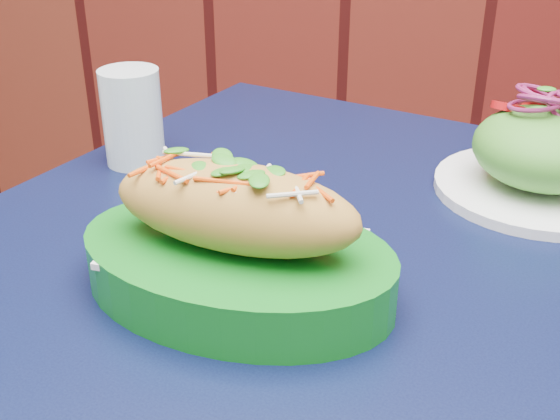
# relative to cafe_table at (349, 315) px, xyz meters

# --- Properties ---
(cafe_table) EXTENTS (1.03, 1.03, 0.75)m
(cafe_table) POSITION_rel_cafe_table_xyz_m (0.00, 0.00, 0.00)
(cafe_table) COLOR black
(cafe_table) RESTS_ON ground
(banh_mi_basket) EXTENTS (0.32, 0.24, 0.13)m
(banh_mi_basket) POSITION_rel_cafe_table_xyz_m (-0.10, -0.10, 0.14)
(banh_mi_basket) COLOR #0F701A
(banh_mi_basket) RESTS_ON cafe_table
(salad_plate) EXTENTS (0.23, 0.23, 0.12)m
(salad_plate) POSITION_rel_cafe_table_xyz_m (0.20, 0.15, 0.14)
(salad_plate) COLOR white
(salad_plate) RESTS_ON cafe_table
(water_glass) EXTENTS (0.07, 0.07, 0.12)m
(water_glass) POSITION_rel_cafe_table_xyz_m (-0.29, 0.16, 0.15)
(water_glass) COLOR silver
(water_glass) RESTS_ON cafe_table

